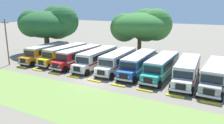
{
  "coord_description": "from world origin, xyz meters",
  "views": [
    {
      "loc": [
        15.8,
        -23.7,
        9.63
      ],
      "look_at": [
        0.0,
        4.49,
        1.6
      ],
      "focal_mm": 35.88,
      "sensor_mm": 36.0,
      "label": 1
    }
  ],
  "objects_px": {
    "parked_bus_slot_0": "(47,52)",
    "parked_bus_slot_5": "(139,62)",
    "parked_bus_slot_4": "(118,60)",
    "parked_bus_slot_3": "(97,58)",
    "utility_pole": "(7,41)",
    "parked_bus_slot_6": "(162,66)",
    "broad_shade_tree": "(142,25)",
    "parked_bus_slot_8": "(216,73)",
    "parked_bus_slot_2": "(79,56)",
    "secondary_tree": "(50,23)",
    "parked_bus_slot_7": "(187,69)",
    "parked_bus_slot_1": "(65,53)"
  },
  "relations": [
    {
      "from": "parked_bus_slot_6",
      "to": "parked_bus_slot_8",
      "type": "distance_m",
      "value": 7.0
    },
    {
      "from": "parked_bus_slot_7",
      "to": "secondary_tree",
      "type": "height_order",
      "value": "secondary_tree"
    },
    {
      "from": "parked_bus_slot_1",
      "to": "parked_bus_slot_6",
      "type": "distance_m",
      "value": 17.56
    },
    {
      "from": "parked_bus_slot_0",
      "to": "parked_bus_slot_2",
      "type": "height_order",
      "value": "same"
    },
    {
      "from": "parked_bus_slot_0",
      "to": "parked_bus_slot_2",
      "type": "bearing_deg",
      "value": 88.58
    },
    {
      "from": "parked_bus_slot_3",
      "to": "broad_shade_tree",
      "type": "distance_m",
      "value": 14.32
    },
    {
      "from": "parked_bus_slot_0",
      "to": "parked_bus_slot_4",
      "type": "xyz_separation_m",
      "value": [
        14.42,
        0.59,
        0.0
      ]
    },
    {
      "from": "parked_bus_slot_2",
      "to": "parked_bus_slot_5",
      "type": "distance_m",
      "value": 10.66
    },
    {
      "from": "parked_bus_slot_0",
      "to": "parked_bus_slot_5",
      "type": "relative_size",
      "value": 1.0
    },
    {
      "from": "parked_bus_slot_0",
      "to": "parked_bus_slot_5",
      "type": "height_order",
      "value": "same"
    },
    {
      "from": "parked_bus_slot_3",
      "to": "secondary_tree",
      "type": "xyz_separation_m",
      "value": [
        -15.31,
        5.5,
        4.62
      ]
    },
    {
      "from": "parked_bus_slot_4",
      "to": "utility_pole",
      "type": "relative_size",
      "value": 1.43
    },
    {
      "from": "parked_bus_slot_0",
      "to": "parked_bus_slot_3",
      "type": "relative_size",
      "value": 1.0
    },
    {
      "from": "parked_bus_slot_6",
      "to": "parked_bus_slot_7",
      "type": "relative_size",
      "value": 0.99
    },
    {
      "from": "parked_bus_slot_0",
      "to": "parked_bus_slot_8",
      "type": "relative_size",
      "value": 1.0
    },
    {
      "from": "parked_bus_slot_2",
      "to": "parked_bus_slot_4",
      "type": "distance_m",
      "value": 7.25
    },
    {
      "from": "parked_bus_slot_5",
      "to": "secondary_tree",
      "type": "relative_size",
      "value": 0.87
    },
    {
      "from": "utility_pole",
      "to": "parked_bus_slot_5",
      "type": "bearing_deg",
      "value": 16.79
    },
    {
      "from": "secondary_tree",
      "to": "utility_pole",
      "type": "xyz_separation_m",
      "value": [
        1.47,
        -11.62,
        -2.11
      ]
    },
    {
      "from": "parked_bus_slot_3",
      "to": "utility_pole",
      "type": "bearing_deg",
      "value": -68.93
    },
    {
      "from": "parked_bus_slot_6",
      "to": "secondary_tree",
      "type": "distance_m",
      "value": 26.95
    },
    {
      "from": "parked_bus_slot_4",
      "to": "secondary_tree",
      "type": "relative_size",
      "value": 0.87
    },
    {
      "from": "parked_bus_slot_2",
      "to": "broad_shade_tree",
      "type": "xyz_separation_m",
      "value": [
        5.78,
        13.65,
        4.3
      ]
    },
    {
      "from": "parked_bus_slot_6",
      "to": "parked_bus_slot_2",
      "type": "bearing_deg",
      "value": -89.55
    },
    {
      "from": "parked_bus_slot_6",
      "to": "utility_pole",
      "type": "height_order",
      "value": "utility_pole"
    },
    {
      "from": "parked_bus_slot_3",
      "to": "parked_bus_slot_6",
      "type": "distance_m",
      "value": 10.7
    },
    {
      "from": "parked_bus_slot_4",
      "to": "broad_shade_tree",
      "type": "xyz_separation_m",
      "value": [
        -1.45,
        13.28,
        4.3
      ]
    },
    {
      "from": "parked_bus_slot_2",
      "to": "broad_shade_tree",
      "type": "relative_size",
      "value": 0.88
    },
    {
      "from": "parked_bus_slot_4",
      "to": "parked_bus_slot_5",
      "type": "bearing_deg",
      "value": 86.48
    },
    {
      "from": "parked_bus_slot_1",
      "to": "parked_bus_slot_7",
      "type": "relative_size",
      "value": 0.99
    },
    {
      "from": "parked_bus_slot_5",
      "to": "parked_bus_slot_0",
      "type": "bearing_deg",
      "value": -91.28
    },
    {
      "from": "parked_bus_slot_0",
      "to": "parked_bus_slot_5",
      "type": "distance_m",
      "value": 17.85
    },
    {
      "from": "secondary_tree",
      "to": "parked_bus_slot_3",
      "type": "bearing_deg",
      "value": -19.75
    },
    {
      "from": "parked_bus_slot_0",
      "to": "parked_bus_slot_4",
      "type": "distance_m",
      "value": 14.43
    },
    {
      "from": "parked_bus_slot_3",
      "to": "parked_bus_slot_4",
      "type": "xyz_separation_m",
      "value": [
        3.76,
        0.19,
        0.0
      ]
    },
    {
      "from": "parked_bus_slot_8",
      "to": "utility_pole",
      "type": "distance_m",
      "value": 32.16
    },
    {
      "from": "parked_bus_slot_5",
      "to": "parked_bus_slot_2",
      "type": "bearing_deg",
      "value": -91.07
    },
    {
      "from": "parked_bus_slot_6",
      "to": "broad_shade_tree",
      "type": "distance_m",
      "value": 16.31
    },
    {
      "from": "parked_bus_slot_4",
      "to": "parked_bus_slot_7",
      "type": "bearing_deg",
      "value": 84.04
    },
    {
      "from": "parked_bus_slot_4",
      "to": "utility_pole",
      "type": "bearing_deg",
      "value": -74.34
    },
    {
      "from": "parked_bus_slot_6",
      "to": "broad_shade_tree",
      "type": "relative_size",
      "value": 0.88
    },
    {
      "from": "parked_bus_slot_0",
      "to": "parked_bus_slot_1",
      "type": "distance_m",
      "value": 3.86
    },
    {
      "from": "parked_bus_slot_1",
      "to": "parked_bus_slot_4",
      "type": "distance_m",
      "value": 10.61
    },
    {
      "from": "parked_bus_slot_3",
      "to": "utility_pole",
      "type": "relative_size",
      "value": 1.42
    },
    {
      "from": "parked_bus_slot_7",
      "to": "utility_pole",
      "type": "bearing_deg",
      "value": -82.56
    },
    {
      "from": "parked_bus_slot_0",
      "to": "parked_bus_slot_3",
      "type": "height_order",
      "value": "same"
    },
    {
      "from": "parked_bus_slot_5",
      "to": "broad_shade_tree",
      "type": "xyz_separation_m",
      "value": [
        -4.87,
        13.24,
        4.3
      ]
    },
    {
      "from": "parked_bus_slot_5",
      "to": "parked_bus_slot_1",
      "type": "bearing_deg",
      "value": -93.22
    },
    {
      "from": "parked_bus_slot_2",
      "to": "parked_bus_slot_7",
      "type": "height_order",
      "value": "same"
    },
    {
      "from": "parked_bus_slot_3",
      "to": "parked_bus_slot_4",
      "type": "bearing_deg",
      "value": 90.08
    }
  ]
}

